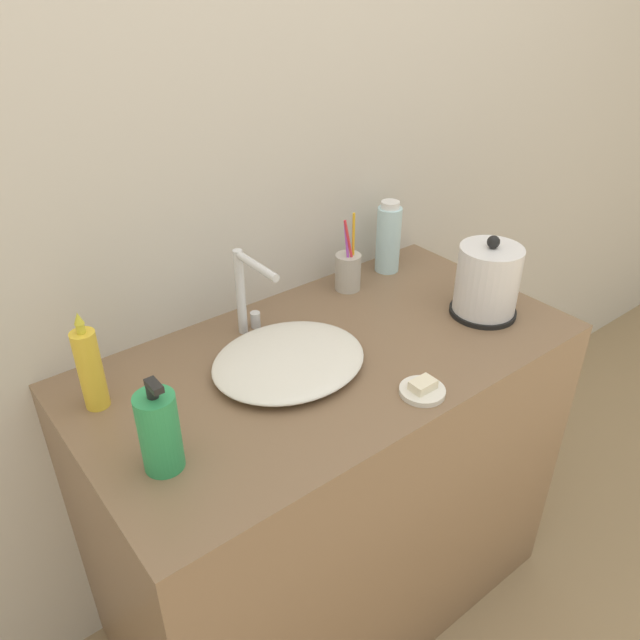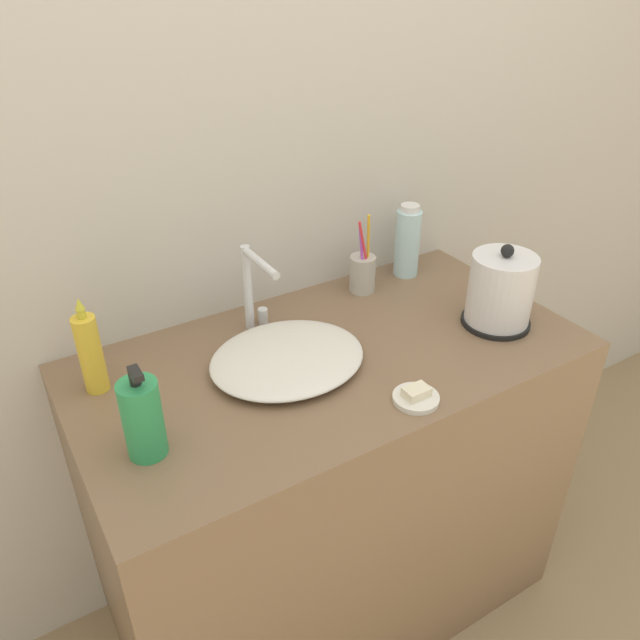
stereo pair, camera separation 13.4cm
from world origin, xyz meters
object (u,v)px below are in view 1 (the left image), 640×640
object	(u,v)px
toothbrush_cup	(348,271)
faucet	(247,289)
lotion_bottle	(159,431)
shampoo_bottle	(388,238)
electric_kettle	(487,283)
mouthwash_bottle	(90,368)

from	to	relation	value
toothbrush_cup	faucet	bearing A→B (deg)	-174.63
lotion_bottle	shampoo_bottle	bearing A→B (deg)	20.73
faucet	electric_kettle	bearing A→B (deg)	-28.37
toothbrush_cup	mouthwash_bottle	bearing A→B (deg)	-174.95
mouthwash_bottle	electric_kettle	bearing A→B (deg)	-15.32
faucet	shampoo_bottle	bearing A→B (deg)	5.63
faucet	lotion_bottle	world-z (taller)	faucet
shampoo_bottle	faucet	bearing A→B (deg)	-174.37
electric_kettle	toothbrush_cup	distance (m)	0.36
toothbrush_cup	shampoo_bottle	size ratio (longest dim) A/B	1.08
toothbrush_cup	shampoo_bottle	distance (m)	0.17
faucet	shampoo_bottle	xyz separation A→B (m)	(0.49, 0.05, -0.02)
electric_kettle	mouthwash_bottle	xyz separation A→B (m)	(-0.89, 0.24, 0.01)
electric_kettle	toothbrush_cup	world-z (taller)	toothbrush_cup
toothbrush_cup	lotion_bottle	size ratio (longest dim) A/B	1.15
electric_kettle	shampoo_bottle	xyz separation A→B (m)	(-0.02, 0.32, 0.01)
electric_kettle	shampoo_bottle	world-z (taller)	electric_kettle
toothbrush_cup	electric_kettle	bearing A→B (deg)	-59.48
shampoo_bottle	electric_kettle	bearing A→B (deg)	-86.09
electric_kettle	lotion_bottle	xyz separation A→B (m)	(-0.86, 0.01, -0.00)
lotion_bottle	electric_kettle	bearing A→B (deg)	-0.39
shampoo_bottle	mouthwash_bottle	world-z (taller)	mouthwash_bottle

